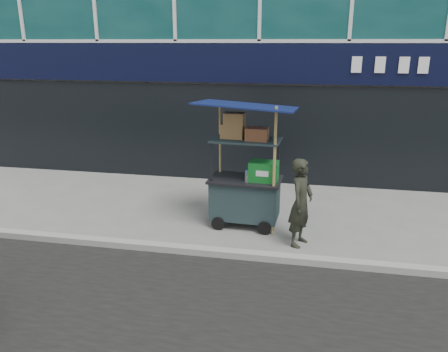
# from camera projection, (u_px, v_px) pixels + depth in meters

# --- Properties ---
(ground) EXTENTS (80.00, 80.00, 0.00)m
(ground) POSITION_uv_depth(u_px,v_px,m) (228.00, 251.00, 7.39)
(ground) COLOR slate
(ground) RESTS_ON ground
(curb) EXTENTS (80.00, 0.18, 0.12)m
(curb) POSITION_uv_depth(u_px,v_px,m) (226.00, 253.00, 7.18)
(curb) COLOR gray
(curb) RESTS_ON ground
(vendor_cart) EXTENTS (1.83, 1.35, 2.40)m
(vendor_cart) POSITION_uv_depth(u_px,v_px,m) (246.00, 183.00, 8.22)
(vendor_cart) COLOR #1B2C2E
(vendor_cart) RESTS_ON ground
(vendor_man) EXTENTS (0.55, 0.66, 1.54)m
(vendor_man) POSITION_uv_depth(u_px,v_px,m) (301.00, 203.00, 7.42)
(vendor_man) COLOR black
(vendor_man) RESTS_ON ground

